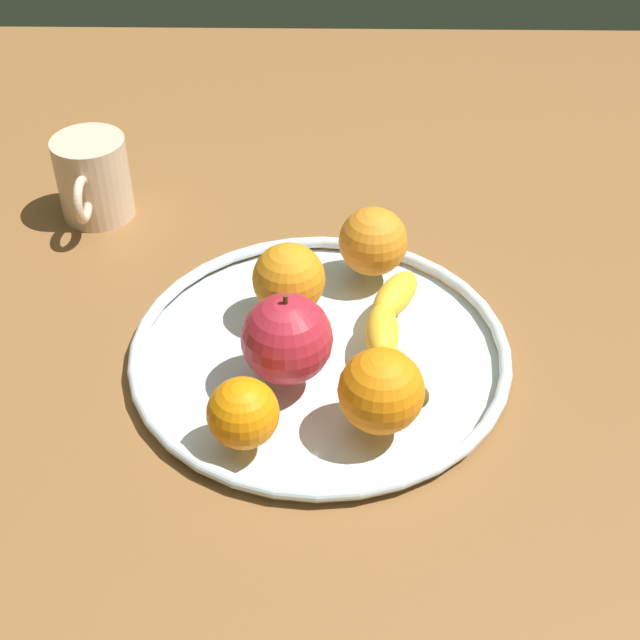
% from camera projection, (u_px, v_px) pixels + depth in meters
% --- Properties ---
extents(ground_plane, '(1.54, 1.54, 0.04)m').
position_uv_depth(ground_plane, '(320.00, 374.00, 0.88)').
color(ground_plane, brown).
extents(fruit_bowl, '(0.36, 0.36, 0.02)m').
position_uv_depth(fruit_bowl, '(320.00, 351.00, 0.86)').
color(fruit_bowl, silver).
rests_on(fruit_bowl, ground_plane).
extents(banana, '(0.19, 0.06, 0.03)m').
position_uv_depth(banana, '(393.00, 334.00, 0.84)').
color(banana, yellow).
rests_on(banana, fruit_bowl).
extents(apple, '(0.08, 0.08, 0.09)m').
position_uv_depth(apple, '(287.00, 339.00, 0.80)').
color(apple, '#B92535').
rests_on(apple, fruit_bowl).
extents(orange_front_right, '(0.07, 0.07, 0.07)m').
position_uv_depth(orange_front_right, '(289.00, 279.00, 0.87)').
color(orange_front_right, orange).
rests_on(orange_front_right, fruit_bowl).
extents(orange_back_right, '(0.06, 0.06, 0.06)m').
position_uv_depth(orange_back_right, '(243.00, 413.00, 0.75)').
color(orange_back_right, orange).
rests_on(orange_back_right, fruit_bowl).
extents(orange_front_left, '(0.07, 0.07, 0.07)m').
position_uv_depth(orange_front_left, '(373.00, 241.00, 0.92)').
color(orange_front_left, orange).
rests_on(orange_front_left, fruit_bowl).
extents(orange_center, '(0.07, 0.07, 0.07)m').
position_uv_depth(orange_center, '(381.00, 391.00, 0.76)').
color(orange_center, orange).
rests_on(orange_center, fruit_bowl).
extents(ambient_mug, '(0.12, 0.08, 0.09)m').
position_uv_depth(ambient_mug, '(93.00, 179.00, 1.02)').
color(ambient_mug, beige).
rests_on(ambient_mug, ground_plane).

